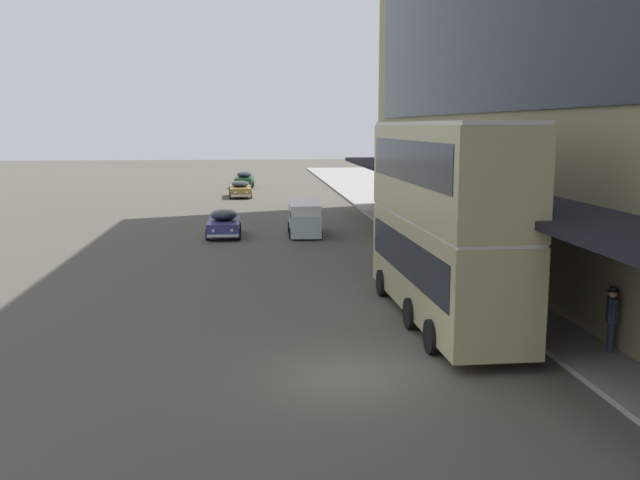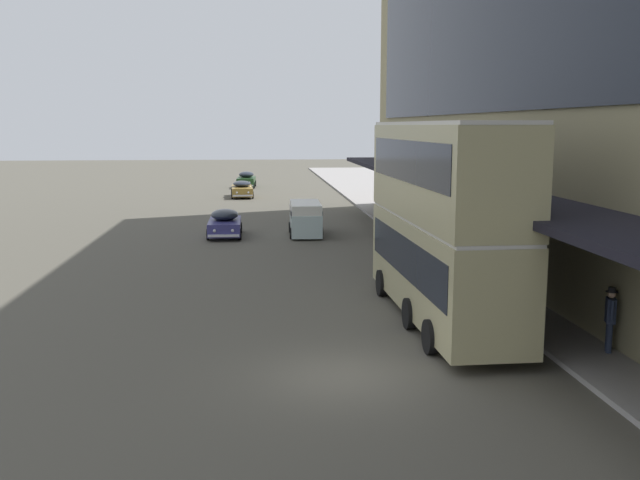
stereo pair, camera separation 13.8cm
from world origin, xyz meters
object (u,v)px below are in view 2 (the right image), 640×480
(transit_bus_kerbside_front, at_px, (442,216))
(pedestrian_at_kerb, at_px, (610,316))
(sedan_trailing_mid, at_px, (242,189))
(sedan_lead_near, at_px, (225,223))
(vw_van, at_px, (305,217))
(sedan_second_near, at_px, (246,180))

(transit_bus_kerbside_front, relative_size, pedestrian_at_kerb, 5.90)
(sedan_trailing_mid, distance_m, sedan_lead_near, 23.29)
(vw_van, bearing_deg, transit_bus_kerbside_front, -80.83)
(sedan_second_near, bearing_deg, vw_van, -83.51)
(sedan_lead_near, height_order, pedestrian_at_kerb, pedestrian_at_kerb)
(sedan_second_near, bearing_deg, sedan_trailing_mid, -91.57)
(sedan_lead_near, bearing_deg, sedan_trailing_mid, 88.45)
(transit_bus_kerbside_front, bearing_deg, vw_van, 99.17)
(sedan_trailing_mid, height_order, sedan_second_near, sedan_second_near)
(transit_bus_kerbside_front, xyz_separation_m, sedan_lead_near, (-7.83, 19.15, -2.75))
(transit_bus_kerbside_front, height_order, sedan_trailing_mid, transit_bus_kerbside_front)
(pedestrian_at_kerb, bearing_deg, sedan_trailing_mid, 103.24)
(sedan_lead_near, xyz_separation_m, sedan_second_near, (0.91, 33.61, 0.04))
(sedan_trailing_mid, relative_size, sedan_second_near, 1.14)
(vw_van, bearing_deg, sedan_second_near, 96.49)
(sedan_second_near, xyz_separation_m, pedestrian_at_kerb, (10.68, -56.90, 0.37))
(transit_bus_kerbside_front, xyz_separation_m, pedestrian_at_kerb, (3.76, -4.14, -2.34))
(transit_bus_kerbside_front, distance_m, pedestrian_at_kerb, 6.06)
(sedan_trailing_mid, relative_size, vw_van, 1.07)
(vw_van, height_order, pedestrian_at_kerb, pedestrian_at_kerb)
(transit_bus_kerbside_front, bearing_deg, pedestrian_at_kerb, -47.75)
(sedan_lead_near, bearing_deg, pedestrian_at_kerb, -63.55)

